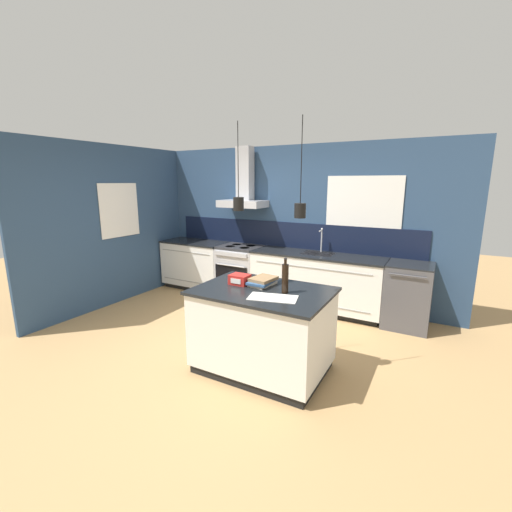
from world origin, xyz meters
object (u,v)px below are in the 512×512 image
Objects in this scene: book_stack at (263,281)px; oven_range at (241,271)px; dishwasher at (408,295)px; red_supply_box at (240,279)px; bottle_on_island at (285,278)px.

oven_range is at bearing 127.55° from book_stack.
dishwasher is 2.54m from red_supply_box.
bottle_on_island reaches higher than book_stack.
red_supply_box is (1.19, -1.95, 0.51)m from oven_range.
red_supply_box is (-0.56, 0.04, -0.10)m from bottle_on_island.
bottle_on_island reaches higher than red_supply_box.
book_stack is (1.43, -1.86, 0.50)m from oven_range.
book_stack reaches higher than oven_range.
red_supply_box is at bearing 176.10° from bottle_on_island.
oven_range is 2.34m from red_supply_box.
oven_range is at bearing 121.43° from red_supply_box.
oven_range is at bearing 131.42° from bottle_on_island.
dishwasher is 2.71× the size of book_stack.
dishwasher is 2.51× the size of bottle_on_island.
book_stack is (-0.32, 0.13, -0.11)m from bottle_on_island.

